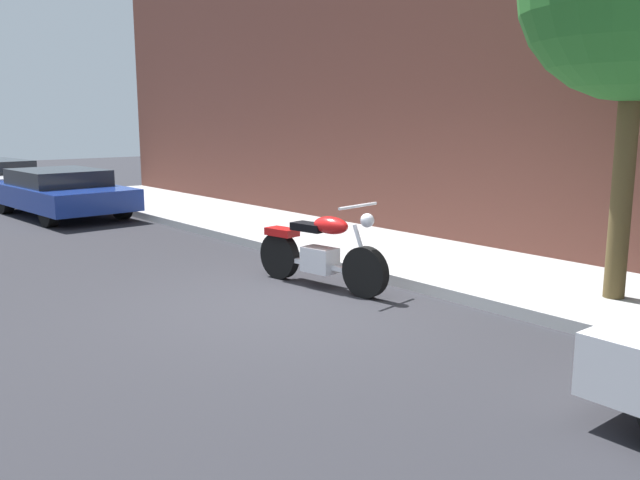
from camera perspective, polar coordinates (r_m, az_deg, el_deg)
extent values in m
plane|color=#28282D|center=(7.68, -1.37, -5.67)|extent=(60.00, 60.00, 0.00)
cube|color=#A4A4A4|center=(9.53, 11.56, -2.26)|extent=(26.00, 2.55, 0.14)
cube|color=brown|center=(10.68, 17.79, 19.09)|extent=(26.00, 0.50, 7.65)
cylinder|color=black|center=(7.96, 3.93, -2.79)|extent=(0.64, 0.22, 0.63)
cylinder|color=black|center=(8.90, -3.51, -1.36)|extent=(0.64, 0.22, 0.63)
cube|color=silver|center=(8.40, 0.00, -1.71)|extent=(0.48, 0.34, 0.32)
cube|color=silver|center=(8.42, 0.00, -2.17)|extent=(1.31, 0.28, 0.06)
ellipsoid|color=red|center=(8.20, 0.94, 1.28)|extent=(0.55, 0.34, 0.22)
cube|color=black|center=(8.44, -0.91, 1.14)|extent=(0.51, 0.31, 0.10)
cube|color=red|center=(8.80, -3.30, 0.71)|extent=(0.47, 0.30, 0.10)
cylinder|color=silver|center=(7.93, 3.61, -0.76)|extent=(0.28, 0.09, 0.58)
cylinder|color=silver|center=(7.89, 3.31, 2.95)|extent=(0.14, 0.70, 0.04)
sphere|color=silver|center=(7.82, 4.10, 1.70)|extent=(0.17, 0.17, 0.17)
cylinder|color=silver|center=(8.70, -0.53, -1.96)|extent=(0.80, 0.21, 0.09)
cylinder|color=black|center=(18.94, -22.81, 4.15)|extent=(0.66, 0.28, 0.64)
cylinder|color=black|center=(21.55, -25.74, 4.60)|extent=(0.66, 0.28, 0.64)
cylinder|color=black|center=(14.79, -16.76, 2.98)|extent=(0.65, 0.26, 0.64)
cylinder|color=black|center=(14.19, -22.39, 2.33)|extent=(0.65, 0.26, 0.64)
cylinder|color=black|center=(17.15, -20.62, 3.72)|extent=(0.65, 0.26, 0.64)
cylinder|color=black|center=(16.63, -25.57, 3.17)|extent=(0.65, 0.26, 0.64)
cube|color=navy|center=(15.65, -21.46, 3.62)|extent=(4.15, 2.08, 0.45)
cube|color=#1E2328|center=(15.71, -21.68, 4.96)|extent=(2.20, 1.75, 0.40)
cylinder|color=#4E3F23|center=(7.99, 24.69, 4.46)|extent=(0.23, 0.23, 2.86)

